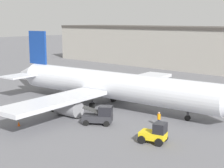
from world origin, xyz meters
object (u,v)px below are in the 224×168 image
(baggage_tug, at_px, (64,104))
(pushback_tug, at_px, (155,134))
(safety_cone_near, at_px, (19,124))
(ground_crew_worker, at_px, (159,119))
(belt_loader_truck, at_px, (100,116))
(airplane, at_px, (107,85))

(baggage_tug, distance_m, pushback_tug, 16.08)
(pushback_tug, height_order, safety_cone_near, pushback_tug)
(ground_crew_worker, relative_size, safety_cone_near, 3.11)
(pushback_tug, bearing_deg, baggage_tug, 158.31)
(belt_loader_truck, height_order, pushback_tug, belt_loader_truck)
(belt_loader_truck, distance_m, pushback_tug, 8.56)
(baggage_tug, relative_size, safety_cone_near, 5.97)
(baggage_tug, bearing_deg, belt_loader_truck, -14.66)
(baggage_tug, xyz_separation_m, pushback_tug, (16.01, -1.50, -0.14))
(airplane, height_order, ground_crew_worker, airplane)
(airplane, relative_size, safety_cone_near, 72.24)
(airplane, bearing_deg, ground_crew_worker, -20.52)
(ground_crew_worker, bearing_deg, airplane, 36.03)
(ground_crew_worker, distance_m, baggage_tug, 13.50)
(baggage_tug, distance_m, safety_cone_near, 7.74)
(safety_cone_near, bearing_deg, ground_crew_worker, 42.27)
(belt_loader_truck, xyz_separation_m, safety_cone_near, (-6.55, -6.89, -0.78))
(airplane, height_order, baggage_tug, airplane)
(pushback_tug, xyz_separation_m, safety_cone_near, (-15.08, -6.13, -0.71))
(ground_crew_worker, relative_size, belt_loader_truck, 0.45)
(belt_loader_truck, bearing_deg, safety_cone_near, -167.38)
(pushback_tug, relative_size, safety_cone_near, 5.58)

